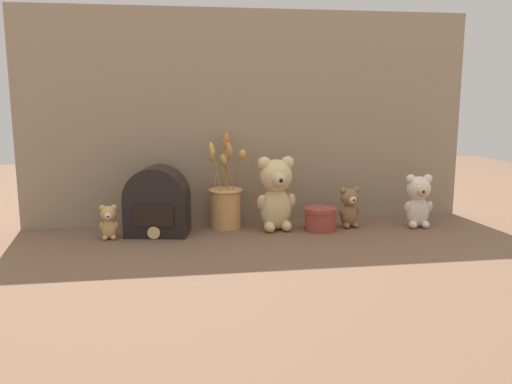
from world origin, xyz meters
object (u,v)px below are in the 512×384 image
(decorative_tin_tall, at_px, (320,219))
(vintage_radio, at_px, (157,204))
(teddy_bear_small, at_px, (349,206))
(teddy_bear_large, at_px, (276,192))
(teddy_bear_tiny, at_px, (109,221))
(teddy_bear_medium, at_px, (418,200))
(flower_vase, at_px, (226,202))

(decorative_tin_tall, bearing_deg, vintage_radio, 176.67)
(decorative_tin_tall, bearing_deg, teddy_bear_small, 13.66)
(vintage_radio, bearing_deg, decorative_tin_tall, -3.33)
(teddy_bear_large, xyz_separation_m, teddy_bear_tiny, (-0.56, -0.03, -0.07))
(teddy_bear_medium, xyz_separation_m, decorative_tin_tall, (-0.35, 0.01, -0.06))
(teddy_bear_medium, xyz_separation_m, vintage_radio, (-0.90, 0.04, 0.00))
(vintage_radio, distance_m, decorative_tin_tall, 0.56)
(teddy_bear_tiny, xyz_separation_m, decorative_tin_tall, (0.71, 0.00, -0.02))
(teddy_bear_tiny, bearing_deg, teddy_bear_small, 2.15)
(teddy_bear_tiny, distance_m, decorative_tin_tall, 0.71)
(teddy_bear_small, bearing_deg, vintage_radio, 179.58)
(flower_vase, bearing_deg, teddy_bear_medium, -8.18)
(teddy_bear_small, distance_m, vintage_radio, 0.66)
(teddy_bear_medium, xyz_separation_m, flower_vase, (-0.67, 0.10, -0.01))
(teddy_bear_large, bearing_deg, decorative_tin_tall, -11.45)
(flower_vase, bearing_deg, teddy_bear_large, -18.85)
(flower_vase, bearing_deg, vintage_radio, -166.58)
(teddy_bear_large, distance_m, teddy_bear_small, 0.27)
(teddy_bear_medium, bearing_deg, teddy_bear_tiny, 179.73)
(teddy_bear_medium, relative_size, flower_vase, 0.56)
(teddy_bear_large, xyz_separation_m, teddy_bear_medium, (0.50, -0.04, -0.04))
(teddy_bear_small, bearing_deg, decorative_tin_tall, -166.34)
(teddy_bear_small, distance_m, decorative_tin_tall, 0.12)
(teddy_bear_medium, distance_m, vintage_radio, 0.90)
(teddy_bear_medium, bearing_deg, flower_vase, 171.82)
(teddy_bear_small, relative_size, teddy_bear_tiny, 1.28)
(teddy_bear_large, distance_m, vintage_radio, 0.40)
(teddy_bear_medium, xyz_separation_m, teddy_bear_tiny, (-1.06, 0.00, -0.04))
(teddy_bear_large, distance_m, flower_vase, 0.18)
(decorative_tin_tall, bearing_deg, teddy_bear_large, 168.55)
(teddy_bear_small, height_order, decorative_tin_tall, teddy_bear_small)
(flower_vase, bearing_deg, decorative_tin_tall, -15.42)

